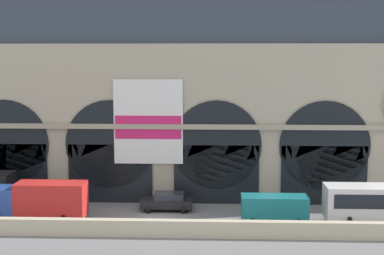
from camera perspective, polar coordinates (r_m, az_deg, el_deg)
The scene contains 6 objects.
ground_plane at distance 46.32m, azimuth -3.47°, elevation -9.17°, with size 200.00×200.00×0.00m, color slate.
quay_parapet_wall at distance 41.91m, azimuth -4.10°, elevation -10.09°, with size 90.00×0.70×1.25m, color beige.
station_building at distance 52.21m, azimuth -2.67°, elevation 2.69°, with size 49.11×5.75×18.38m.
box_truck_midwest at distance 46.89m, azimuth -15.06°, elevation -7.06°, with size 7.50×2.91×3.12m.
car_center at distance 48.42m, azimuth -2.49°, elevation -7.45°, with size 4.40×2.22×1.55m.
van_mideast at distance 45.23m, azimuth 8.31°, elevation -8.01°, with size 5.20×2.48×2.20m.
Camera 1 is at (4.58, -44.15, 13.24)m, focal length 52.91 mm.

